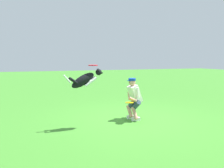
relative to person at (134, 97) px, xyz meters
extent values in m
plane|color=#408B2C|center=(0.04, 0.01, -0.70)|extent=(60.00, 60.00, 0.00)
cube|color=silver|center=(0.02, -0.14, -0.65)|extent=(0.26, 0.10, 0.10)
cylinder|color=tan|center=(0.07, -0.13, -0.46)|extent=(0.15, 0.32, 0.37)
cylinder|color=#2F3E50|center=(0.01, -0.12, -0.23)|extent=(0.20, 0.42, 0.37)
cube|color=silver|center=(-0.01, 0.14, -0.65)|extent=(0.26, 0.10, 0.10)
cylinder|color=tan|center=(0.04, 0.15, -0.46)|extent=(0.15, 0.32, 0.37)
cylinder|color=#2F3E50|center=(-0.02, 0.12, -0.23)|extent=(0.20, 0.42, 0.37)
cube|color=white|center=(-0.04, 0.00, 0.11)|extent=(0.45, 0.39, 0.58)
cylinder|color=white|center=(0.01, -0.20, 0.17)|extent=(0.11, 0.15, 0.29)
cylinder|color=white|center=(-0.04, 0.20, 0.17)|extent=(0.11, 0.15, 0.29)
cylinder|color=tan|center=(0.15, 0.24, -0.01)|extent=(0.30, 0.11, 0.19)
cylinder|color=tan|center=(0.05, -0.22, 0.01)|extent=(0.10, 0.15, 0.27)
sphere|color=tan|center=(0.06, 0.01, 0.47)|extent=(0.21, 0.21, 0.21)
cylinder|color=#123BA9|center=(0.06, 0.01, 0.56)|extent=(0.22, 0.22, 0.07)
cylinder|color=#123BA9|center=(0.16, 0.02, 0.53)|extent=(0.12, 0.12, 0.02)
ellipsoid|color=black|center=(1.66, 0.33, 0.62)|extent=(0.71, 0.26, 0.55)
ellipsoid|color=white|center=(1.48, 0.34, 0.59)|extent=(0.13, 0.18, 0.15)
sphere|color=black|center=(1.23, 0.34, 0.82)|extent=(0.17, 0.17, 0.17)
cone|color=black|center=(1.14, 0.34, 0.80)|extent=(0.09, 0.09, 0.09)
cone|color=black|center=(1.25, 0.40, 0.90)|extent=(0.06, 0.06, 0.07)
cone|color=black|center=(1.25, 0.29, 0.90)|extent=(0.06, 0.06, 0.07)
cylinder|color=white|center=(1.46, 0.41, 0.58)|extent=(0.34, 0.07, 0.26)
cylinder|color=white|center=(1.46, 0.26, 0.58)|extent=(0.34, 0.07, 0.26)
cylinder|color=black|center=(1.86, 0.41, 0.58)|extent=(0.34, 0.07, 0.26)
cylinder|color=black|center=(1.86, 0.26, 0.58)|extent=(0.34, 0.07, 0.26)
cylinder|color=white|center=(2.08, 0.33, 0.67)|extent=(0.20, 0.05, 0.23)
cylinder|color=red|center=(1.38, 0.34, 1.01)|extent=(0.36, 0.36, 0.03)
cylinder|color=yellow|center=(0.27, 0.28, -0.09)|extent=(0.28, 0.28, 0.04)
camera|label=1|loc=(2.98, 6.01, 1.17)|focal=35.27mm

